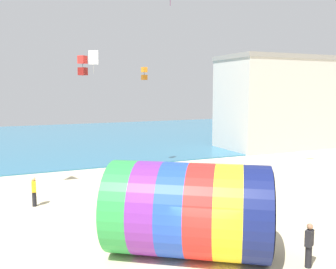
# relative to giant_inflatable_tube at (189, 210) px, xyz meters

# --- Properties ---
(sea) EXTENTS (120.00, 40.00, 0.10)m
(sea) POSITION_rel_giant_inflatable_tube_xyz_m (-0.11, 37.56, -1.80)
(sea) COLOR teal
(sea) RESTS_ON ground
(giant_inflatable_tube) EXTENTS (7.22, 6.55, 3.70)m
(giant_inflatable_tube) POSITION_rel_giant_inflatable_tube_xyz_m (0.00, 0.00, 0.00)
(giant_inflatable_tube) COLOR green
(giant_inflatable_tube) RESTS_ON ground
(kite_handler) EXTENTS (0.42, 0.35, 1.68)m
(kite_handler) POSITION_rel_giant_inflatable_tube_xyz_m (3.56, -2.72, -0.99)
(kite_handler) COLOR black
(kite_handler) RESTS_ON ground
(kite_orange_box) EXTENTS (0.45, 0.45, 1.10)m
(kite_orange_box) POSITION_rel_giant_inflatable_tube_xyz_m (4.22, 16.52, 5.96)
(kite_orange_box) COLOR orange
(kite_white_diamond) EXTENTS (0.67, 0.32, 1.64)m
(kite_white_diamond) POSITION_rel_giant_inflatable_tube_xyz_m (-0.55, 13.83, 6.88)
(kite_white_diamond) COLOR white
(kite_red_box) EXTENTS (0.76, 0.76, 1.54)m
(kite_red_box) POSITION_rel_giant_inflatable_tube_xyz_m (-0.90, 15.96, 6.45)
(kite_red_box) COLOR red
(bystander_mid_beach) EXTENTS (0.26, 0.38, 1.70)m
(bystander_mid_beach) POSITION_rel_giant_inflatable_tube_xyz_m (-5.15, 9.02, -0.98)
(bystander_mid_beach) COLOR black
(bystander_mid_beach) RESTS_ON ground
(promenade_building) EXTENTS (13.11, 6.95, 10.12)m
(promenade_building) POSITION_rel_giant_inflatable_tube_xyz_m (21.64, 20.71, 3.22)
(promenade_building) COLOR beige
(promenade_building) RESTS_ON ground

